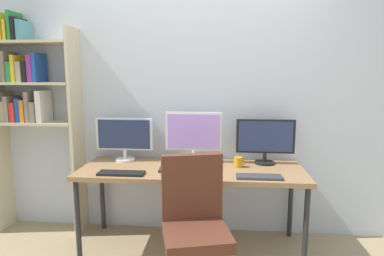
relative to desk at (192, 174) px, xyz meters
The scene contains 12 objects.
wall_back 0.74m from the desk, 90.00° to the left, with size 4.35×0.10×2.60m.
desk is the anchor object (origin of this frame).
bookshelf 1.75m from the desk, behind, with size 0.83×0.28×2.13m.
office_chair 0.70m from the desk, 82.76° to the right, with size 0.53×0.54×0.99m.
monitor_left 0.75m from the desk, 162.10° to the left, with size 0.54×0.18×0.41m.
monitor_center 0.38m from the desk, 90.00° to the left, with size 0.52×0.18×0.47m.
monitor_right 0.75m from the desk, 17.90° to the left, with size 0.53×0.18×0.41m.
keyboard_left 0.61m from the desk, 157.67° to the right, with size 0.38×0.13×0.02m, color black.
keyboard_right 0.61m from the desk, 22.33° to the right, with size 0.36×0.13×0.02m, color #38383D.
computer_mouse 0.25m from the desk, 36.37° to the right, with size 0.06×0.10×0.03m, color silver.
laptop_closed 0.14m from the desk, 152.02° to the right, with size 0.32×0.22×0.02m, color #2D2D2D.
coffee_mug 0.43m from the desk, 10.36° to the left, with size 0.11×0.08×0.09m.
Camera 1 is at (0.25, -2.19, 1.55)m, focal length 30.91 mm.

